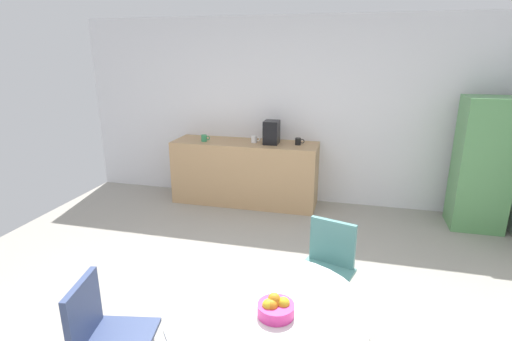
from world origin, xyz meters
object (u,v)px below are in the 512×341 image
Objects in this scene: mug_green at (254,139)px; coffee_maker at (272,132)px; round_table at (266,323)px; mug_red at (298,141)px; chair_navy at (100,328)px; mug_white at (204,138)px; chair_teal at (328,260)px; fruit_bowl at (275,307)px; locker_cabinet at (482,164)px.

coffee_maker reaches higher than mug_green.
round_table is 9.08× the size of mug_red.
mug_red reaches higher than chair_navy.
mug_white is 1.00× the size of mug_green.
fruit_bowl reaches higher than chair_teal.
chair_navy is 3.55m from coffee_maker.
chair_teal is 2.59m from coffee_maker.
mug_white is at bearing 130.46° from chair_teal.
chair_teal is at bearing -126.72° from locker_cabinet.
chair_navy is 2.59× the size of coffee_maker.
mug_white is at bearing 100.74° from chair_navy.
mug_red is (-0.59, 2.37, 0.43)m from chair_teal.
coffee_maker is at bearing 101.57° from round_table.
fruit_bowl is (1.05, 0.12, 0.25)m from chair_navy.
chair_teal is 2.67m from mug_green.
locker_cabinet reaches higher than chair_teal.
mug_white is at bearing 116.92° from round_table.
chair_teal is 6.43× the size of mug_green.
locker_cabinet is at bearing 58.54° from round_table.
mug_white is at bearing -174.34° from coffee_maker.
locker_cabinet is at bearing 49.06° from chair_navy.
mug_red is at bearing 104.08° from chair_teal.
coffee_maker is (-0.68, 3.31, 0.46)m from round_table.
mug_white reaches higher than fruit_bowl.
fruit_bowl is 3.42m from mug_red.
mug_white is (-1.92, 2.25, 0.43)m from chair_teal.
locker_cabinet is 1.96× the size of chair_navy.
chair_navy is 3.61m from mug_red.
mug_green is at bearing 179.49° from coffee_maker.
round_table is 3.62m from mug_white.
round_table is at bearing -63.08° from mug_white.
fruit_bowl reaches higher than round_table.
mug_red is (0.62, 0.02, 0.00)m from mug_green.
coffee_maker is at bearing 112.36° from chair_teal.
fruit_bowl reaches higher than chair_navy.
round_table is at bearing -121.46° from locker_cabinet.
round_table is 9.08× the size of mug_white.
fruit_bowl is at bearing -120.05° from locker_cabinet.
coffee_maker reaches higher than fruit_bowl.
mug_red is (1.32, 0.12, 0.00)m from mug_white.
locker_cabinet is 3.59m from mug_white.
coffee_maker is at bearing 102.42° from fruit_bowl.
chair_navy is 1.00× the size of chair_teal.
chair_navy is at bearing -79.26° from mug_white.
mug_green is 0.40× the size of coffee_maker.
locker_cabinet is 7.89× the size of fruit_bowl.
mug_green reaches higher than chair_navy.
chair_navy is at bearing -95.05° from coffee_maker.
chair_teal is at bearing -75.92° from mug_red.
fruit_bowl is at bearing -77.58° from coffee_maker.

